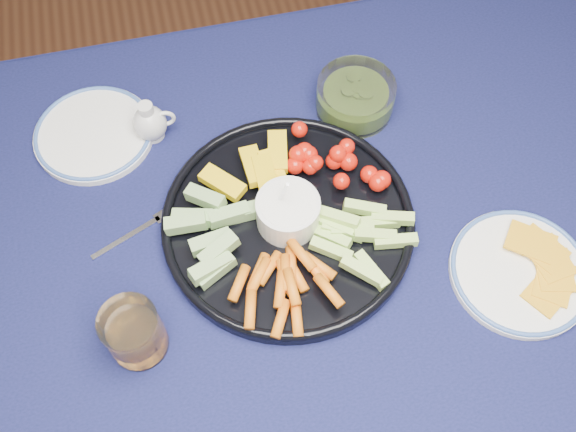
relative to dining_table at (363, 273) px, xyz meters
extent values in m
plane|color=brown|center=(0.00, 0.00, -0.66)|extent=(4.00, 4.00, 0.00)
cylinder|color=#462617|center=(0.72, 0.42, -0.31)|extent=(0.07, 0.07, 0.70)
cube|color=#462617|center=(0.00, 0.00, 0.06)|extent=(1.60, 1.00, 0.04)
cube|color=#0D1234|center=(0.00, 0.00, 0.08)|extent=(1.66, 1.06, 0.01)
cube|color=#0D1234|center=(0.00, 0.53, -0.06)|extent=(1.66, 0.01, 0.30)
cylinder|color=black|center=(-0.11, 0.07, 0.10)|extent=(0.39, 0.39, 0.02)
torus|color=black|center=(-0.11, 0.07, 0.11)|extent=(0.40, 0.40, 0.02)
cylinder|color=white|center=(-0.11, 0.07, 0.13)|extent=(0.10, 0.10, 0.05)
cylinder|color=white|center=(-0.11, 0.07, 0.15)|extent=(0.09, 0.09, 0.01)
cylinder|color=silver|center=(-0.30, 0.30, 0.09)|extent=(0.04, 0.04, 0.01)
ellipsoid|color=silver|center=(-0.30, 0.30, 0.12)|extent=(0.06, 0.06, 0.07)
cylinder|color=silver|center=(-0.30, 0.30, 0.15)|extent=(0.02, 0.02, 0.02)
torus|color=silver|center=(-0.27, 0.30, 0.13)|extent=(0.04, 0.01, 0.04)
torus|color=#3D62AC|center=(-0.30, 0.30, 0.14)|extent=(0.03, 0.03, 0.00)
cylinder|color=white|center=(0.06, 0.27, 0.12)|extent=(0.14, 0.14, 0.06)
cylinder|color=#4D691E|center=(0.06, 0.27, 0.11)|extent=(0.11, 0.11, 0.03)
cylinder|color=white|center=(0.21, -0.09, 0.09)|extent=(0.21, 0.21, 0.01)
torus|color=#3D62AC|center=(0.21, -0.09, 0.10)|extent=(0.21, 0.21, 0.01)
cylinder|color=white|center=(-0.36, -0.07, 0.14)|extent=(0.08, 0.08, 0.10)
cylinder|color=orange|center=(-0.36, -0.07, 0.11)|extent=(0.07, 0.07, 0.05)
cube|color=silver|center=(-0.37, 0.11, 0.09)|extent=(0.11, 0.06, 0.00)
cube|color=silver|center=(-0.30, 0.13, 0.09)|extent=(0.04, 0.03, 0.00)
cube|color=silver|center=(0.22, -0.11, 0.09)|extent=(0.11, 0.13, 0.00)
cylinder|color=white|center=(-0.40, 0.32, 0.09)|extent=(0.20, 0.20, 0.01)
torus|color=#3D62AC|center=(-0.40, 0.32, 0.10)|extent=(0.20, 0.20, 0.01)
camera|label=1|loc=(-0.23, -0.41, 0.98)|focal=40.00mm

